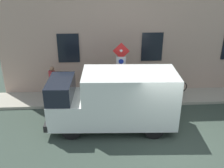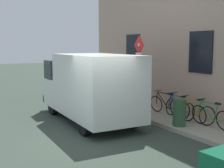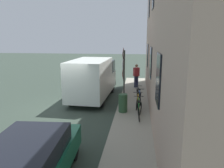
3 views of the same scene
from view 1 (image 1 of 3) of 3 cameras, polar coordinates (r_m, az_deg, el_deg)
name	(u,v)px [view 1 (image 1 of 3)]	position (r m, az deg, el deg)	size (l,w,h in m)	color
ground_plane	(169,137)	(10.96, 12.50, -11.42)	(80.00, 80.00, 0.00)	#334137
sidewalk_slab	(152,97)	(13.84, 8.86, -2.86)	(1.67, 17.69, 0.14)	#A19C8A
building_facade	(152,17)	(13.72, 8.92, 14.36)	(0.75, 15.69, 8.04)	tan
sign_post_stacked	(121,67)	(12.22, 2.00, 3.75)	(0.17, 0.56, 2.95)	#474C47
delivery_van	(115,99)	(10.73, 0.62, -3.29)	(2.23, 5.41, 2.50)	white
bicycle_green	(171,87)	(14.15, 12.97, -0.59)	(0.46, 1.71, 0.89)	black
bicycle_orange	(157,87)	(13.96, 9.99, -0.67)	(0.46, 1.72, 0.89)	black
bicycle_blue	(143,87)	(13.82, 6.93, -0.75)	(0.46, 1.72, 0.89)	black
bicycle_black	(129,88)	(13.70, 3.81, -0.83)	(0.46, 1.71, 0.89)	black
pedestrian	(53,81)	(13.39, -12.87, 0.60)	(0.48, 0.44, 1.72)	#262B47
litter_bin	(163,92)	(13.27, 11.14, -1.74)	(0.44, 0.44, 0.90)	#2D5133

